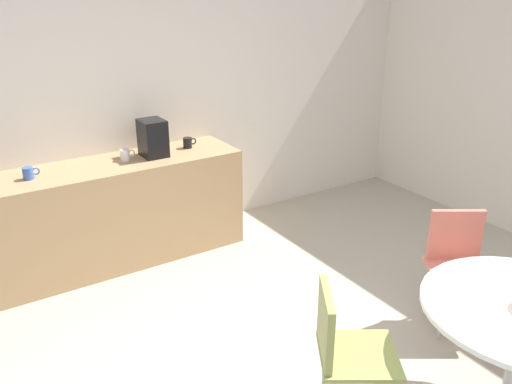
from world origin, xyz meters
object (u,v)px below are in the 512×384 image
mug_green (29,173)px  mug_red (125,155)px  chair_coral (458,255)px  coffee_maker (153,138)px  chair_olive (342,342)px  mug_white (188,143)px

mug_green → mug_red: same height
chair_coral → coffee_maker: size_ratio=2.59×
mug_green → mug_red: (0.79, 0.04, 0.00)m
mug_red → coffee_maker: bearing=-4.3°
chair_olive → mug_green: (-1.05, 2.46, 0.43)m
mug_white → mug_green: (-1.39, -0.07, 0.00)m
mug_white → chair_coral: bearing=-66.1°
chair_coral → mug_white: mug_white is taller
chair_olive → mug_red: mug_red is taller
mug_green → mug_red: bearing=2.6°
chair_coral → coffee_maker: bearing=121.6°
chair_olive → mug_green: size_ratio=6.43×
chair_coral → mug_green: (-2.38, 2.17, 0.43)m
mug_red → chair_olive: bearing=-84.0°
chair_coral → mug_green: size_ratio=6.43×
mug_red → coffee_maker: coffee_maker is taller
chair_olive → coffee_maker: bearing=90.3°
chair_olive → mug_white: size_ratio=6.43×
chair_coral → mug_red: bearing=125.9°
mug_red → coffee_maker: 0.27m
chair_coral → mug_white: (-0.99, 2.24, 0.43)m
mug_white → chair_olive: bearing=-97.7°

